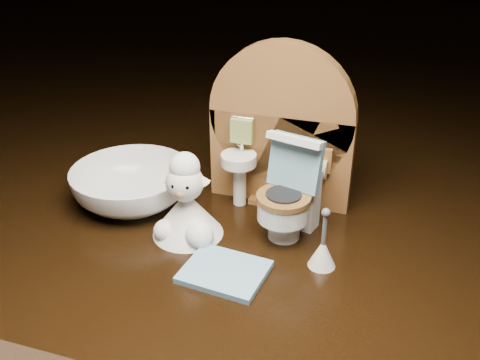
# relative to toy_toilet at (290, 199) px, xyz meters

# --- Properties ---
(backdrop_panel) EXTENTS (0.13, 0.05, 0.15)m
(backdrop_panel) POSITION_rel_toy_toilet_xyz_m (-0.02, 0.05, 0.03)
(backdrop_panel) COLOR brown
(backdrop_panel) RESTS_ON ground
(toy_toilet) EXTENTS (0.05, 0.06, 0.09)m
(toy_toilet) POSITION_rel_toy_toilet_xyz_m (0.00, 0.00, 0.00)
(toy_toilet) COLOR white
(toy_toilet) RESTS_ON ground
(bath_mat) EXTENTS (0.07, 0.06, 0.00)m
(bath_mat) POSITION_rel_toy_toilet_xyz_m (-0.03, -0.07, -0.03)
(bath_mat) COLOR #6FA1B9
(bath_mat) RESTS_ON ground
(toilet_brush) EXTENTS (0.02, 0.02, 0.05)m
(toilet_brush) POSITION_rel_toy_toilet_xyz_m (0.04, -0.04, -0.02)
(toilet_brush) COLOR white
(toilet_brush) RESTS_ON ground
(plush_lamb) EXTENTS (0.06, 0.06, 0.08)m
(plush_lamb) POSITION_rel_toy_toilet_xyz_m (-0.08, -0.03, -0.01)
(plush_lamb) COLOR white
(plush_lamb) RESTS_ON ground
(ceramic_bowl) EXTENTS (0.14, 0.14, 0.03)m
(ceramic_bowl) POSITION_rel_toy_toilet_xyz_m (-0.15, 0.00, -0.02)
(ceramic_bowl) COLOR white
(ceramic_bowl) RESTS_ON ground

